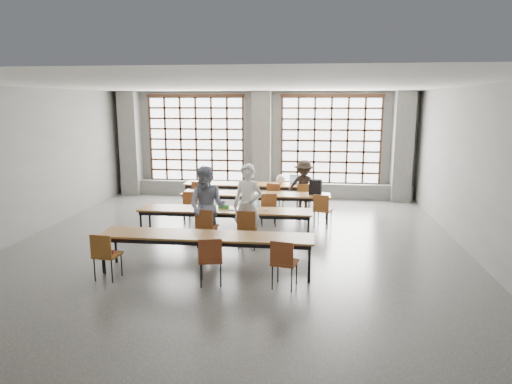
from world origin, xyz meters
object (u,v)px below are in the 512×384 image
laptop_front (250,206)px  red_pouch (107,252)px  chair_near_right (284,259)px  student_male (248,206)px  chair_mid_centre (269,206)px  student_female (207,207)px  chair_mid_left (192,204)px  desk_row_b (256,196)px  chair_near_left (105,252)px  desk_row_a (251,186)px  green_box (224,206)px  chair_back_left (200,193)px  chair_back_right (304,195)px  chair_front_left (206,224)px  phone (232,210)px  chair_back_mid (275,195)px  backpack (315,187)px  desk_row_c (225,212)px  plastic_bag (281,179)px  chair_near_mid (211,256)px  laptop_back (296,182)px  student_back (304,187)px  mouse (266,210)px  chair_front_right (247,225)px  desk_row_d (206,238)px  chair_mid_right (322,207)px

laptop_front → red_pouch: (-2.22, -2.70, -0.29)m
chair_near_right → student_male: 2.39m
chair_mid_centre → student_male: 1.85m
chair_near_right → student_female: 2.85m
chair_mid_left → student_female: bearing=-65.1°
desk_row_b → chair_near_left: chair_near_left is taller
desk_row_a → green_box: bearing=-93.5°
chair_back_left → student_male: student_male is taller
chair_back_right → red_pouch: 6.33m
chair_front_left → chair_near_left: same height
desk_row_b → chair_near_right: (1.04, -4.59, -0.13)m
chair_front_left → phone: bearing=47.1°
chair_back_mid → backpack: bearing=-33.8°
desk_row_c → phone: size_ratio=30.77×
student_male → backpack: size_ratio=4.65×
chair_front_left → phone: (0.49, 0.53, 0.20)m
chair_near_left → chair_near_right: 3.19m
student_female → phone: 0.64m
chair_back_left → chair_near_left: size_ratio=1.00×
chair_mid_left → chair_front_left: bearing=-66.9°
desk_row_b → plastic_bag: bearing=69.0°
chair_near_right → student_female: size_ratio=0.49×
chair_back_mid → chair_near_mid: bearing=-97.2°
chair_mid_left → plastic_bag: bearing=44.3°
chair_near_mid → green_box: (-0.30, 2.75, 0.24)m
chair_near_left → laptop_back: laptop_back is taller
chair_back_left → chair_back_mid: (2.20, 0.00, 0.00)m
chair_near_mid → student_female: student_female is taller
desk_row_b → chair_back_mid: (0.45, 0.82, -0.13)m
chair_back_left → student_back: 3.03m
chair_front_left → red_pouch: (-1.36, -1.97, -0.04)m
chair_mid_centre → plastic_bag: bearing=85.6°
desk_row_b → mouse: 1.99m
chair_back_mid → backpack: (1.15, -0.77, 0.39)m
chair_near_right → laptop_front: size_ratio=2.24×
chair_back_left → chair_back_mid: same height
chair_front_right → backpack: bearing=60.4°
laptop_front → green_box: laptop_front is taller
chair_mid_centre → chair_near_left: (-2.56, -3.96, 0.00)m
chair_mid_left → green_box: bearing=-48.2°
desk_row_d → chair_front_right: chair_front_right is taller
chair_back_right → laptop_front: (-1.20, -2.62, 0.25)m
chair_mid_left → laptop_front: bearing=-34.9°
desk_row_b → student_back: (1.27, 0.94, 0.10)m
desk_row_b → laptop_front: laptop_front is taller
chair_mid_right → chair_near_mid: (-2.00, -3.96, 0.00)m
chair_back_mid → laptop_front: bearing=-98.1°
student_male → phone: size_ratio=14.30×
student_female → desk_row_c: bearing=68.5°
chair_near_right → desk_row_b: bearing=102.8°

